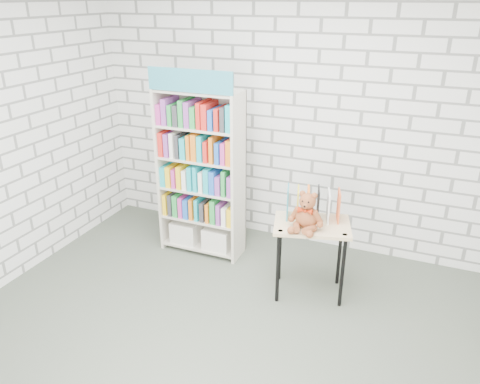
% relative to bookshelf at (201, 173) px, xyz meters
% --- Properties ---
extents(ground, '(4.50, 4.50, 0.00)m').
position_rel_bookshelf_xyz_m(ground, '(0.78, -1.36, -0.90)').
color(ground, '#464E42').
rests_on(ground, ground).
extents(room_shell, '(4.52, 4.02, 2.81)m').
position_rel_bookshelf_xyz_m(room_shell, '(0.78, -1.36, 0.88)').
color(room_shell, silver).
rests_on(room_shell, ground).
extents(bookshelf, '(0.88, 0.34, 1.98)m').
position_rel_bookshelf_xyz_m(bookshelf, '(0.00, 0.00, 0.00)').
color(bookshelf, beige).
rests_on(bookshelf, ground).
extents(display_table, '(0.77, 0.63, 0.73)m').
position_rel_bookshelf_xyz_m(display_table, '(1.29, -0.35, -0.28)').
color(display_table, tan).
rests_on(display_table, ground).
extents(table_books, '(0.51, 0.32, 0.28)m').
position_rel_bookshelf_xyz_m(table_books, '(1.26, -0.25, -0.04)').
color(table_books, teal).
rests_on(table_books, display_table).
extents(teddy_bear, '(0.32, 0.29, 0.34)m').
position_rel_bookshelf_xyz_m(teddy_bear, '(1.25, -0.47, -0.04)').
color(teddy_bear, brown).
rests_on(teddy_bear, display_table).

